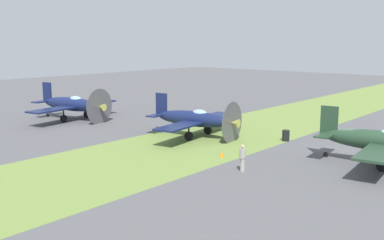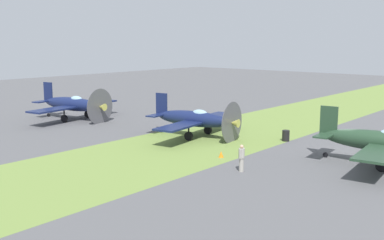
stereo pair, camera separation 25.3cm
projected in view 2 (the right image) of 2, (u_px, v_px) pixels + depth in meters
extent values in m
plane|color=#515154|center=(339.00, 155.00, 33.03)|extent=(160.00, 160.00, 0.00)
cube|color=olive|center=(223.00, 136.00, 39.73)|extent=(120.00, 11.00, 0.01)
ellipsoid|color=#233D28|center=(380.00, 141.00, 30.13)|extent=(2.21, 7.64, 1.37)
cube|color=#233D28|center=(329.00, 121.00, 31.85)|extent=(0.25, 1.22, 2.11)
cube|color=#233D28|center=(328.00, 134.00, 32.00)|extent=(3.64, 1.39, 0.11)
cylinder|color=black|center=(382.00, 166.00, 28.72)|extent=(0.33, 0.78, 0.75)
cylinder|color=black|center=(383.00, 158.00, 28.63)|extent=(0.13, 0.13, 1.06)
cylinder|color=black|center=(325.00, 155.00, 32.33)|extent=(0.17, 0.37, 0.35)
ellipsoid|color=#141E47|center=(193.00, 119.00, 39.08)|extent=(2.34, 7.43, 1.33)
cube|color=#141E47|center=(198.00, 121.00, 38.88)|extent=(10.48, 3.25, 0.15)
cube|color=#141E47|center=(162.00, 105.00, 40.68)|extent=(0.27, 1.19, 2.04)
cube|color=#141E47|center=(162.00, 114.00, 40.82)|extent=(3.54, 1.44, 0.11)
cone|color=#B7B24C|center=(234.00, 123.00, 37.00)|extent=(0.79, 0.84, 0.69)
cylinder|color=#4C4C51|center=(232.00, 123.00, 37.11)|extent=(3.42, 0.52, 3.44)
ellipsoid|color=#8CB2C6|center=(200.00, 114.00, 38.65)|extent=(0.95, 1.60, 0.75)
cylinder|color=black|center=(208.00, 130.00, 40.29)|extent=(0.34, 0.76, 0.73)
cylinder|color=black|center=(208.00, 124.00, 40.20)|extent=(0.13, 0.13, 1.03)
cylinder|color=black|center=(189.00, 136.00, 37.70)|extent=(0.34, 0.76, 0.73)
cylinder|color=black|center=(189.00, 130.00, 37.61)|extent=(0.13, 0.13, 1.03)
cylinder|color=black|center=(161.00, 130.00, 41.14)|extent=(0.18, 0.36, 0.34)
ellipsoid|color=#141E47|center=(72.00, 104.00, 47.55)|extent=(2.57, 7.82, 1.40)
cube|color=#141E47|center=(75.00, 106.00, 47.34)|extent=(11.04, 3.57, 0.16)
cube|color=#141E47|center=(48.00, 92.00, 49.19)|extent=(0.30, 1.25, 2.15)
cube|color=#141E47|center=(49.00, 101.00, 49.34)|extent=(3.74, 1.56, 0.11)
cone|color=#B7B24C|center=(102.00, 107.00, 45.41)|extent=(0.84, 0.89, 0.72)
cylinder|color=#4C4C51|center=(100.00, 107.00, 45.53)|extent=(3.59, 0.60, 3.62)
ellipsoid|color=#8CB2C6|center=(76.00, 100.00, 47.11)|extent=(1.03, 1.69, 0.79)
cylinder|color=black|center=(88.00, 114.00, 48.84)|extent=(0.36, 0.80, 0.77)
cylinder|color=black|center=(88.00, 109.00, 48.75)|extent=(0.14, 0.14, 1.09)
cylinder|color=black|center=(64.00, 119.00, 46.09)|extent=(0.36, 0.80, 0.77)
cylinder|color=black|center=(64.00, 113.00, 46.00)|extent=(0.14, 0.14, 1.09)
cylinder|color=black|center=(49.00, 115.00, 49.67)|extent=(0.19, 0.38, 0.36)
cylinder|color=#9E998E|center=(241.00, 165.00, 28.75)|extent=(0.30, 0.30, 0.88)
cylinder|color=#9E998E|center=(242.00, 153.00, 28.62)|extent=(0.38, 0.38, 0.62)
sphere|color=tan|center=(242.00, 147.00, 28.55)|extent=(0.23, 0.23, 0.23)
cylinder|color=#9E998E|center=(243.00, 152.00, 28.85)|extent=(0.11, 0.11, 0.59)
cylinder|color=#9E998E|center=(240.00, 154.00, 28.40)|extent=(0.11, 0.11, 0.59)
cylinder|color=black|center=(286.00, 136.00, 37.52)|extent=(0.60, 0.60, 0.90)
cone|color=orange|center=(221.00, 154.00, 32.28)|extent=(0.36, 0.36, 0.44)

